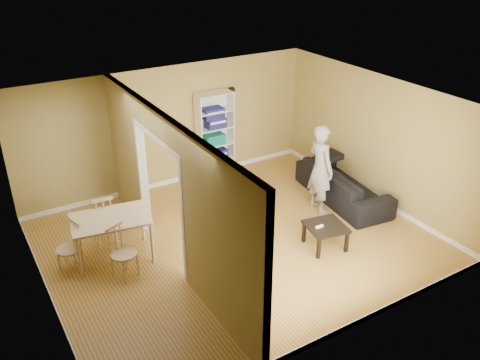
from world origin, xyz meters
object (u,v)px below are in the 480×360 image
dining_table (111,222)px  chair_near (124,253)px  chair_far (103,218)px  person (321,161)px  coffee_table (326,229)px  sofa (343,180)px  chair_left (69,248)px  bookshelf (214,135)px

dining_table → chair_near: (-0.01, -0.58, -0.26)m
dining_table → chair_far: (0.03, 0.57, -0.23)m
person → chair_far: person is taller
coffee_table → sofa: bearing=39.3°
coffee_table → person: bearing=56.2°
person → chair_near: 4.10m
chair_near → chair_far: 1.15m
sofa → chair_left: (-5.46, 0.43, -0.00)m
dining_table → chair_far: size_ratio=1.31×
sofa → dining_table: sofa is taller
person → bookshelf: 2.65m
chair_left → chair_far: (0.75, 0.55, 0.04)m
chair_far → coffee_table: bearing=150.1°
chair_left → coffee_table: bearing=52.7°
chair_near → chair_far: size_ratio=0.94×
person → chair_far: bearing=79.2°
sofa → person: person is taller
coffee_table → dining_table: bearing=154.3°
dining_table → chair_left: bearing=178.0°
chair_left → chair_far: size_ratio=0.92×
coffee_table → chair_near: bearing=163.1°
bookshelf → dining_table: (-3.02, -1.97, -0.26)m
sofa → person: (-0.70, -0.07, 0.61)m
sofa → chair_far: size_ratio=2.41×
bookshelf → coffee_table: size_ratio=2.98×
bookshelf → sofa: bearing=-54.0°
sofa → chair_far: chair_far is taller
dining_table → bookshelf: bearing=33.2°
chair_far → dining_table: bearing=90.7°
bookshelf → chair_left: bearing=-152.5°
sofa → coffee_table: bearing=136.5°
sofa → chair_left: 5.48m
dining_table → chair_far: chair_far is taller
dining_table → chair_far: 0.62m
person → coffee_table: bearing=150.0°
chair_far → chair_near: bearing=91.6°
person → dining_table: size_ratio=1.65×
sofa → bookshelf: bearing=43.2°
coffee_table → chair_near: (-3.31, 1.01, 0.09)m
dining_table → chair_near: chair_near is taller
coffee_table → bookshelf: bearing=94.4°
coffee_table → dining_table: 3.67m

